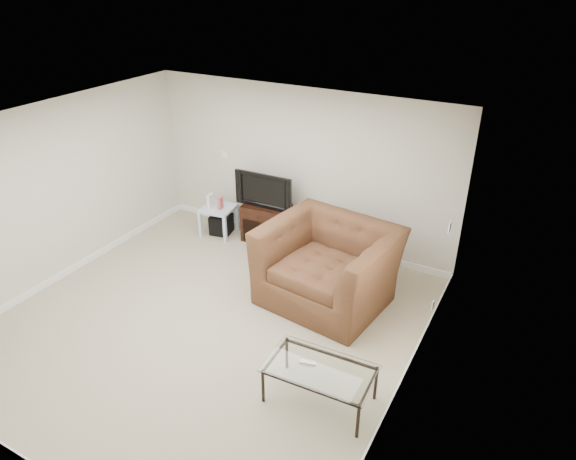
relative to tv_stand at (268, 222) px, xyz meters
The scene contains 18 objects.
floor 2.35m from the tv_stand, 78.39° to the right, with size 5.00×5.00×0.00m, color tan.
ceiling 3.20m from the tv_stand, 78.39° to the right, with size 5.00×5.00×0.00m, color white.
wall_back 1.07m from the tv_stand, 25.17° to the left, with size 5.00×0.02×2.50m, color silver.
wall_left 3.20m from the tv_stand, 131.71° to the right, with size 0.02×5.00×2.50m, color silver.
wall_right 3.86m from the tv_stand, 37.53° to the right, with size 0.02×5.00×2.50m, color silver.
plate_back 1.34m from the tv_stand, 167.42° to the left, with size 0.12×0.02×0.12m, color white.
plate_right_switch 3.18m from the tv_stand, 12.95° to the right, with size 0.02×0.09×0.13m, color white.
plate_right_outlet 3.11m from the tv_stand, 18.34° to the right, with size 0.02×0.08×0.12m, color white.
tv_stand is the anchor object (origin of this frame).
dvd_player 0.21m from the tv_stand, 84.55° to the right, with size 0.41×0.29×0.06m, color black.
television 0.59m from the tv_stand, 84.55° to the right, with size 0.91×0.18×0.57m, color black.
side_table 0.85m from the tv_stand, 164.18° to the right, with size 0.50×0.50×0.48m, color silver, non-canonical shape.
subwoofer 0.82m from the tv_stand, 165.30° to the right, with size 0.32×0.32×0.32m, color black.
game_console 1.01m from the tv_stand, 164.00° to the right, with size 0.05×0.16×0.22m, color white.
game_case 0.83m from the tv_stand, 162.11° to the right, with size 0.05×0.14×0.19m, color #CC4C4C.
recliner 1.95m from the tv_stand, 34.55° to the right, with size 1.62×1.05×1.42m, color brown.
coffee_table 3.59m from the tv_stand, 50.80° to the right, with size 1.11×0.62×0.43m, color black, non-canonical shape.
remote 3.50m from the tv_stand, 52.57° to the right, with size 0.17×0.05×0.02m, color #B2B2B7.
Camera 1 is at (3.40, -4.11, 4.07)m, focal length 32.00 mm.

